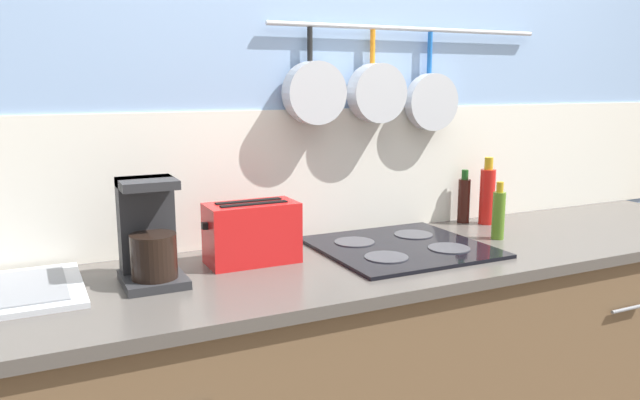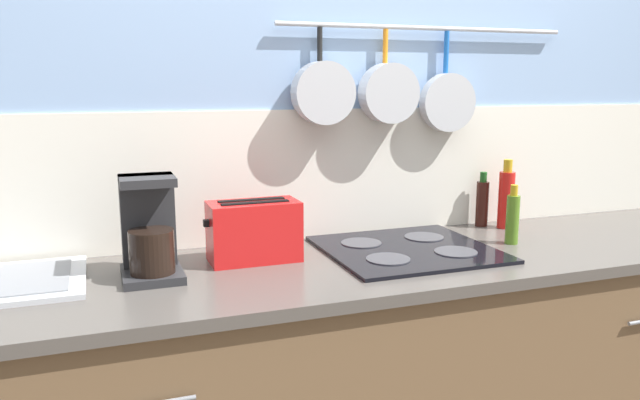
# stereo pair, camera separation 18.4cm
# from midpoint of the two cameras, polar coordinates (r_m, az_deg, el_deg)

# --- Properties ---
(wall_back) EXTENTS (7.20, 0.15, 2.60)m
(wall_back) POSITION_cam_midpoint_polar(r_m,az_deg,el_deg) (2.24, -0.83, 5.91)
(wall_back) COLOR #84A3CC
(wall_back) RESTS_ON ground_plane
(cabinet_base) EXTENTS (2.95, 0.62, 0.89)m
(cabinet_base) POSITION_cam_midpoint_polar(r_m,az_deg,el_deg) (2.17, 3.42, -17.38)
(cabinet_base) COLOR brown
(cabinet_base) RESTS_ON ground_plane
(countertop) EXTENTS (2.99, 0.64, 0.03)m
(countertop) POSITION_cam_midpoint_polar(r_m,az_deg,el_deg) (1.99, 3.57, -5.61)
(countertop) COLOR #4C4742
(countertop) RESTS_ON cabinet_base
(coffee_maker) EXTENTS (0.16, 0.20, 0.29)m
(coffee_maker) POSITION_cam_midpoint_polar(r_m,az_deg,el_deg) (1.79, -18.18, -3.44)
(coffee_maker) COLOR #262628
(coffee_maker) RESTS_ON countertop
(toaster) EXTENTS (0.29, 0.14, 0.19)m
(toaster) POSITION_cam_midpoint_polar(r_m,az_deg,el_deg) (1.91, -9.00, -3.01)
(toaster) COLOR red
(toaster) RESTS_ON countertop
(cooktop) EXTENTS (0.53, 0.51, 0.01)m
(cooktop) POSITION_cam_midpoint_polar(r_m,az_deg,el_deg) (2.07, 4.88, -4.33)
(cooktop) COLOR black
(cooktop) RESTS_ON countertop
(bottle_sesame_oil) EXTENTS (0.04, 0.04, 0.20)m
(bottle_sesame_oil) POSITION_cam_midpoint_polar(r_m,az_deg,el_deg) (2.24, 13.78, -1.27)
(bottle_sesame_oil) COLOR #4C721E
(bottle_sesame_oil) RESTS_ON countertop
(bottle_dish_soap) EXTENTS (0.05, 0.05, 0.21)m
(bottle_dish_soap) POSITION_cam_midpoint_polar(r_m,az_deg,el_deg) (2.47, 10.97, 0.04)
(bottle_dish_soap) COLOR #33140F
(bottle_dish_soap) RESTS_ON countertop
(bottle_olive_oil) EXTENTS (0.06, 0.06, 0.26)m
(bottle_olive_oil) POSITION_cam_midpoint_polar(r_m,az_deg,el_deg) (2.46, 13.00, 0.45)
(bottle_olive_oil) COLOR red
(bottle_olive_oil) RESTS_ON countertop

